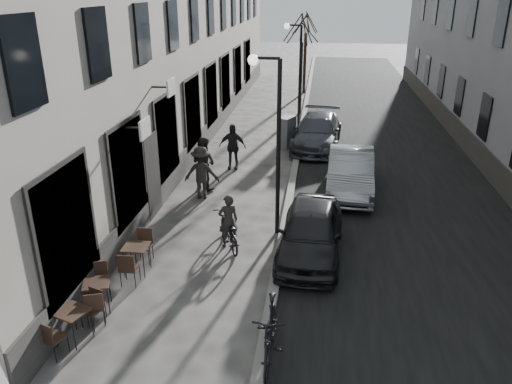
% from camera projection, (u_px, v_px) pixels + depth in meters
% --- Properties ---
extents(ground, '(120.00, 120.00, 0.00)m').
position_uv_depth(ground, '(247.00, 380.00, 9.19)').
color(ground, '#3E3C39').
rests_on(ground, ground).
extents(road, '(7.30, 60.00, 0.00)m').
position_uv_depth(road, '(378.00, 141.00, 23.39)').
color(road, black).
rests_on(road, ground).
extents(kerb, '(0.25, 60.00, 0.12)m').
position_uv_depth(kerb, '(300.00, 137.00, 23.81)').
color(kerb, slate).
rests_on(kerb, ground).
extents(streetlamp_near, '(0.90, 0.28, 5.09)m').
position_uv_depth(streetlamp_near, '(272.00, 128.00, 13.50)').
color(streetlamp_near, black).
rests_on(streetlamp_near, ground).
extents(streetlamp_far, '(0.90, 0.28, 5.09)m').
position_uv_depth(streetlamp_far, '(297.00, 64.00, 24.50)').
color(streetlamp_far, black).
rests_on(streetlamp_far, ground).
extents(tree_near, '(2.40, 2.40, 5.70)m').
position_uv_depth(tree_near, '(302.00, 28.00, 26.67)').
color(tree_near, black).
rests_on(tree_near, ground).
extents(tree_far, '(2.40, 2.40, 5.70)m').
position_uv_depth(tree_far, '(306.00, 21.00, 32.17)').
color(tree_far, black).
rests_on(tree_far, ground).
extents(bistro_set_a, '(0.83, 1.45, 0.83)m').
position_uv_depth(bistro_set_a, '(74.00, 322.00, 10.06)').
color(bistro_set_a, black).
rests_on(bistro_set_a, ground).
extents(bistro_set_b, '(0.82, 1.45, 0.83)m').
position_uv_depth(bistro_set_b, '(98.00, 293.00, 11.04)').
color(bistro_set_b, black).
rests_on(bistro_set_b, ground).
extents(bistro_set_c, '(0.62, 1.50, 0.88)m').
position_uv_depth(bistro_set_c, '(137.00, 256.00, 12.47)').
color(bistro_set_c, black).
rests_on(bistro_set_c, ground).
extents(utility_cabinet, '(0.82, 1.04, 1.37)m').
position_uv_depth(utility_cabinet, '(287.00, 132.00, 22.32)').
color(utility_cabinet, slate).
rests_on(utility_cabinet, ground).
extents(bicycle, '(1.30, 1.88, 0.94)m').
position_uv_depth(bicycle, '(229.00, 231.00, 13.76)').
color(bicycle, black).
rests_on(bicycle, ground).
extents(cyclist_rider, '(0.66, 0.56, 1.53)m').
position_uv_depth(cyclist_rider, '(228.00, 221.00, 13.65)').
color(cyclist_rider, black).
rests_on(cyclist_rider, ground).
extents(pedestrian_near, '(1.15, 1.06, 1.89)m').
position_uv_depth(pedestrian_near, '(204.00, 163.00, 17.55)').
color(pedestrian_near, black).
rests_on(pedestrian_near, ground).
extents(pedestrian_mid, '(1.21, 0.74, 1.81)m').
position_uv_depth(pedestrian_mid, '(202.00, 173.00, 16.77)').
color(pedestrian_mid, black).
rests_on(pedestrian_mid, ground).
extents(pedestrian_far, '(1.06, 0.45, 1.81)m').
position_uv_depth(pedestrian_far, '(232.00, 147.00, 19.51)').
color(pedestrian_far, black).
rests_on(pedestrian_far, ground).
extents(car_near, '(1.84, 4.12, 1.38)m').
position_uv_depth(car_near, '(311.00, 232.00, 13.22)').
color(car_near, black).
rests_on(car_near, ground).
extents(car_mid, '(1.74, 4.46, 1.45)m').
position_uv_depth(car_mid, '(350.00, 172.00, 17.38)').
color(car_mid, '#919499').
rests_on(car_mid, ground).
extents(car_far, '(2.38, 5.03, 1.42)m').
position_uv_depth(car_far, '(317.00, 132.00, 22.25)').
color(car_far, '#3D3F48').
rests_on(car_far, ground).
extents(moped, '(0.59, 2.05, 1.23)m').
position_uv_depth(moped, '(270.00, 332.00, 9.50)').
color(moped, black).
rests_on(moped, ground).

